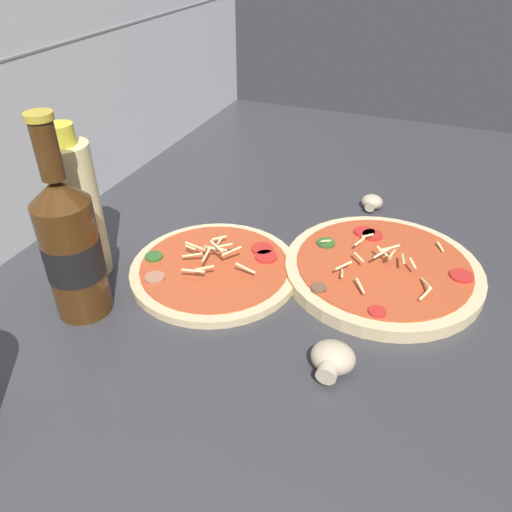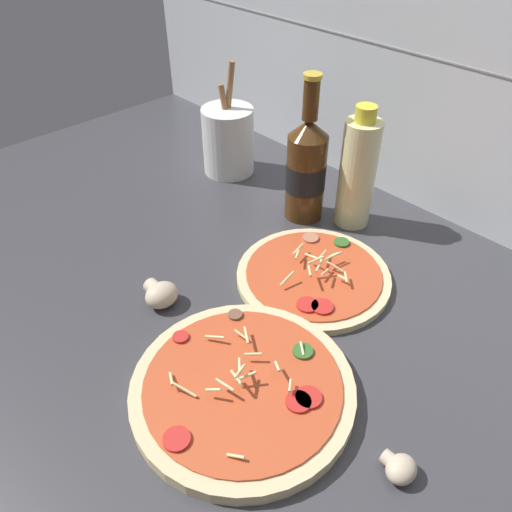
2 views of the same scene
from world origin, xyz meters
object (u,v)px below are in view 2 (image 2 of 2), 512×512
object	(u,v)px
oil_bottle	(357,172)
mushroom_left	(400,468)
mushroom_right	(161,294)
pizza_near	(243,388)
beer_bottle	(306,168)
utensil_crock	(228,140)
pizza_far	(313,276)

from	to	relation	value
oil_bottle	mushroom_left	size ratio (longest dim) A/B	5.61
mushroom_left	mushroom_right	bearing A→B (deg)	-175.41
pizza_near	mushroom_left	world-z (taller)	pizza_near
oil_bottle	mushroom_right	size ratio (longest dim) A/B	4.06
pizza_near	beer_bottle	distance (cm)	43.02
mushroom_right	oil_bottle	bearing A→B (deg)	80.91
pizza_near	mushroom_right	bearing A→B (deg)	174.23
oil_bottle	utensil_crock	size ratio (longest dim) A/B	0.96
mushroom_right	pizza_near	bearing A→B (deg)	-5.77
mushroom_left	pizza_near	bearing A→B (deg)	-164.81
beer_bottle	utensil_crock	xyz separation A→B (cm)	(-22.63, 1.02, -2.82)
pizza_near	oil_bottle	size ratio (longest dim) A/B	1.27
pizza_near	mushroom_left	distance (cm)	20.47
beer_bottle	mushroom_right	distance (cm)	34.63
pizza_far	oil_bottle	xyz separation A→B (cm)	(-6.18, 17.58, 9.55)
pizza_near	utensil_crock	xyz separation A→B (cm)	(-44.89, 36.77, 6.01)
pizza_far	utensil_crock	distance (cm)	39.42
beer_bottle	mushroom_left	size ratio (longest dim) A/B	6.71
beer_bottle	oil_bottle	bearing A→B (deg)	33.01
oil_bottle	utensil_crock	world-z (taller)	utensil_crock
beer_bottle	oil_bottle	distance (cm)	9.08
pizza_near	pizza_far	xyz separation A→B (cm)	(-8.47, 23.10, -0.36)
oil_bottle	mushroom_right	bearing A→B (deg)	-99.09
oil_bottle	mushroom_left	world-z (taller)	oil_bottle
pizza_far	utensil_crock	bearing A→B (deg)	159.44
beer_bottle	pizza_near	bearing A→B (deg)	-58.09
pizza_far	mushroom_right	xyz separation A→B (cm)	(-12.36, -21.00, 1.09)
oil_bottle	mushroom_right	distance (cm)	39.98
oil_bottle	pizza_far	bearing A→B (deg)	-70.62
pizza_near	utensil_crock	size ratio (longest dim) A/B	1.23
pizza_near	pizza_far	bearing A→B (deg)	110.13
pizza_near	mushroom_right	distance (cm)	20.95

